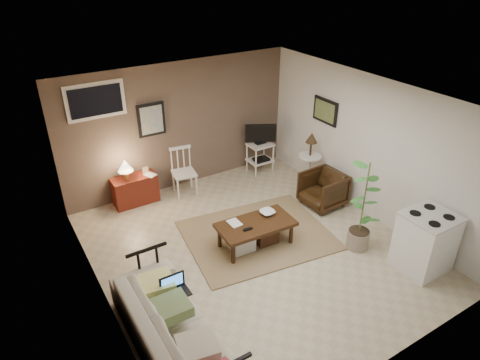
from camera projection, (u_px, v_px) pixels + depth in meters
floor at (253, 249)px, 6.65m from camera, size 5.00×5.00×0.00m
art_back at (151, 120)px, 7.54m from camera, size 0.50×0.03×0.60m
art_right at (325, 111)px, 7.72m from camera, size 0.03×0.60×0.45m
window at (96, 101)px, 6.88m from camera, size 0.96×0.03×0.60m
rug at (257, 235)px, 6.95m from camera, size 2.48×2.10×0.02m
coffee_table at (255, 232)px, 6.61m from camera, size 1.22×0.68×0.45m
sofa at (172, 321)px, 4.84m from camera, size 0.61×2.10×0.82m
sofa_pillows at (184, 328)px, 4.64m from camera, size 0.40×2.00×0.14m
sofa_end_rails at (182, 320)px, 4.92m from camera, size 0.57×2.10×0.71m
laptop at (174, 287)px, 5.14m from camera, size 0.32×0.24×0.22m
red_console at (134, 188)px, 7.70m from camera, size 0.79×0.35×0.92m
spindle_chair at (184, 173)px, 7.96m from camera, size 0.47×0.47×0.90m
tv_stand at (260, 147)px, 8.69m from camera, size 0.57×0.40×1.04m
side_table at (310, 154)px, 8.01m from camera, size 0.43×0.43×1.15m
armchair at (323, 188)px, 7.62m from camera, size 0.66×0.70×0.69m
potted_plant at (364, 204)px, 6.31m from camera, size 0.37×0.37×1.50m
stove at (425, 242)px, 6.08m from camera, size 0.69×0.64×0.90m
bowl at (267, 208)px, 6.69m from camera, size 0.23×0.06×0.23m
book_table at (230, 219)px, 6.42m from camera, size 0.17×0.02×0.23m
book_console at (146, 172)px, 7.55m from camera, size 0.15×0.08×0.21m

